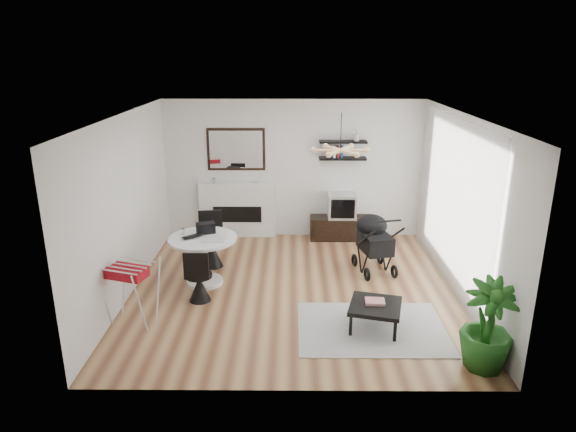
{
  "coord_description": "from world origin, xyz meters",
  "views": [
    {
      "loc": [
        -0.02,
        -7.28,
        3.59
      ],
      "look_at": [
        -0.08,
        0.4,
        1.08
      ],
      "focal_mm": 32.0,
      "sensor_mm": 36.0,
      "label": 1
    }
  ],
  "objects_px": {
    "crt_tv": "(342,206)",
    "potted_plant": "(488,326)",
    "fireplace": "(237,203)",
    "dining_table": "(203,253)",
    "drying_rack": "(131,293)",
    "coffee_table": "(375,307)",
    "tv_console": "(341,228)",
    "stroller": "(374,245)"
  },
  "relations": [
    {
      "from": "tv_console",
      "to": "coffee_table",
      "type": "distance_m",
      "value": 3.44
    },
    {
      "from": "fireplace",
      "to": "drying_rack",
      "type": "xyz_separation_m",
      "value": [
        -1.08,
        -3.49,
        -0.22
      ]
    },
    {
      "from": "dining_table",
      "to": "stroller",
      "type": "xyz_separation_m",
      "value": [
        2.78,
        0.55,
        -0.06
      ]
    },
    {
      "from": "tv_console",
      "to": "drying_rack",
      "type": "height_order",
      "value": "drying_rack"
    },
    {
      "from": "crt_tv",
      "to": "drying_rack",
      "type": "distance_m",
      "value": 4.58
    },
    {
      "from": "dining_table",
      "to": "tv_console",
      "type": "bearing_deg",
      "value": 41.07
    },
    {
      "from": "crt_tv",
      "to": "fireplace",
      "type": "bearing_deg",
      "value": 175.89
    },
    {
      "from": "fireplace",
      "to": "tv_console",
      "type": "height_order",
      "value": "fireplace"
    },
    {
      "from": "crt_tv",
      "to": "coffee_table",
      "type": "xyz_separation_m",
      "value": [
        0.15,
        -3.43,
        -0.37
      ]
    },
    {
      "from": "fireplace",
      "to": "tv_console",
      "type": "xyz_separation_m",
      "value": [
        2.04,
        -0.14,
        -0.46
      ]
    },
    {
      "from": "crt_tv",
      "to": "stroller",
      "type": "relative_size",
      "value": 0.51
    },
    {
      "from": "fireplace",
      "to": "tv_console",
      "type": "relative_size",
      "value": 1.8
    },
    {
      "from": "crt_tv",
      "to": "potted_plant",
      "type": "bearing_deg",
      "value": -73.31
    },
    {
      "from": "coffee_table",
      "to": "fireplace",
      "type": "bearing_deg",
      "value": 121.54
    },
    {
      "from": "stroller",
      "to": "dining_table",
      "type": "bearing_deg",
      "value": 178.15
    },
    {
      "from": "tv_console",
      "to": "dining_table",
      "type": "bearing_deg",
      "value": -138.93
    },
    {
      "from": "fireplace",
      "to": "stroller",
      "type": "xyz_separation_m",
      "value": [
        2.46,
        -1.65,
        -0.23
      ]
    },
    {
      "from": "fireplace",
      "to": "potted_plant",
      "type": "height_order",
      "value": "fireplace"
    },
    {
      "from": "tv_console",
      "to": "coffee_table",
      "type": "bearing_deg",
      "value": -87.47
    },
    {
      "from": "stroller",
      "to": "potted_plant",
      "type": "xyz_separation_m",
      "value": [
        0.89,
        -2.81,
        0.1
      ]
    },
    {
      "from": "dining_table",
      "to": "potted_plant",
      "type": "xyz_separation_m",
      "value": [
        3.66,
        -2.26,
        0.03
      ]
    },
    {
      "from": "fireplace",
      "to": "drying_rack",
      "type": "distance_m",
      "value": 3.66
    },
    {
      "from": "stroller",
      "to": "crt_tv",
      "type": "bearing_deg",
      "value": 92.03
    },
    {
      "from": "coffee_table",
      "to": "tv_console",
      "type": "bearing_deg",
      "value": 92.53
    },
    {
      "from": "fireplace",
      "to": "potted_plant",
      "type": "relative_size",
      "value": 1.96
    },
    {
      "from": "fireplace",
      "to": "potted_plant",
      "type": "xyz_separation_m",
      "value": [
        3.34,
        -4.46,
        -0.13
      ]
    },
    {
      "from": "tv_console",
      "to": "dining_table",
      "type": "height_order",
      "value": "dining_table"
    },
    {
      "from": "tv_console",
      "to": "drying_rack",
      "type": "bearing_deg",
      "value": -133.04
    },
    {
      "from": "tv_console",
      "to": "dining_table",
      "type": "distance_m",
      "value": 3.15
    },
    {
      "from": "drying_rack",
      "to": "potted_plant",
      "type": "bearing_deg",
      "value": 5.92
    },
    {
      "from": "fireplace",
      "to": "dining_table",
      "type": "bearing_deg",
      "value": -98.27
    },
    {
      "from": "crt_tv",
      "to": "coffee_table",
      "type": "height_order",
      "value": "crt_tv"
    },
    {
      "from": "tv_console",
      "to": "potted_plant",
      "type": "bearing_deg",
      "value": -73.24
    },
    {
      "from": "fireplace",
      "to": "drying_rack",
      "type": "bearing_deg",
      "value": -107.2
    },
    {
      "from": "fireplace",
      "to": "dining_table",
      "type": "distance_m",
      "value": 2.23
    },
    {
      "from": "drying_rack",
      "to": "coffee_table",
      "type": "xyz_separation_m",
      "value": [
        3.28,
        -0.09,
        -0.15
      ]
    },
    {
      "from": "tv_console",
      "to": "potted_plant",
      "type": "xyz_separation_m",
      "value": [
        1.3,
        -4.32,
        0.33
      ]
    },
    {
      "from": "drying_rack",
      "to": "stroller",
      "type": "height_order",
      "value": "stroller"
    },
    {
      "from": "crt_tv",
      "to": "stroller",
      "type": "xyz_separation_m",
      "value": [
        0.41,
        -1.51,
        -0.23
      ]
    },
    {
      "from": "stroller",
      "to": "potted_plant",
      "type": "distance_m",
      "value": 2.95
    },
    {
      "from": "coffee_table",
      "to": "potted_plant",
      "type": "bearing_deg",
      "value": -37.61
    },
    {
      "from": "crt_tv",
      "to": "dining_table",
      "type": "xyz_separation_m",
      "value": [
        -2.37,
        -2.06,
        -0.17
      ]
    }
  ]
}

